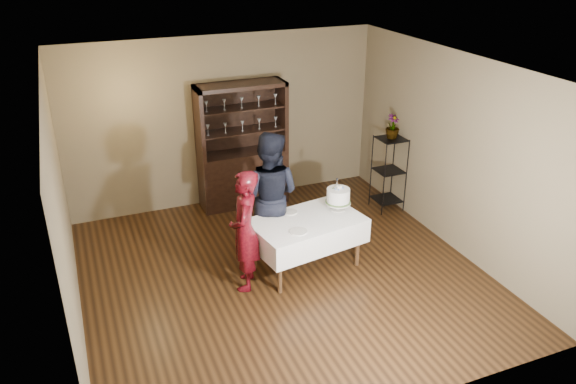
# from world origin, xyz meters

# --- Properties ---
(floor) EXTENTS (5.00, 5.00, 0.00)m
(floor) POSITION_xyz_m (0.00, 0.00, 0.00)
(floor) COLOR black
(floor) RESTS_ON ground
(ceiling) EXTENTS (5.00, 5.00, 0.00)m
(ceiling) POSITION_xyz_m (0.00, 0.00, 2.70)
(ceiling) COLOR silver
(ceiling) RESTS_ON back_wall
(back_wall) EXTENTS (5.00, 0.02, 2.70)m
(back_wall) POSITION_xyz_m (0.00, 2.50, 1.35)
(back_wall) COLOR brown
(back_wall) RESTS_ON floor
(wall_left) EXTENTS (0.02, 5.00, 2.70)m
(wall_left) POSITION_xyz_m (-2.50, 0.00, 1.35)
(wall_left) COLOR brown
(wall_left) RESTS_ON floor
(wall_right) EXTENTS (0.02, 5.00, 2.70)m
(wall_right) POSITION_xyz_m (2.50, 0.00, 1.35)
(wall_right) COLOR brown
(wall_right) RESTS_ON floor
(china_hutch) EXTENTS (1.40, 0.48, 2.00)m
(china_hutch) POSITION_xyz_m (0.20, 2.25, 0.66)
(china_hutch) COLOR black
(china_hutch) RESTS_ON floor
(plant_etagere) EXTENTS (0.42, 0.42, 1.20)m
(plant_etagere) POSITION_xyz_m (2.28, 1.20, 0.65)
(plant_etagere) COLOR black
(plant_etagere) RESTS_ON floor
(cake_table) EXTENTS (1.55, 1.10, 0.71)m
(cake_table) POSITION_xyz_m (0.36, 0.07, 0.54)
(cake_table) COLOR silver
(cake_table) RESTS_ON floor
(woman) EXTENTS (0.56, 0.67, 1.56)m
(woman) POSITION_xyz_m (-0.51, -0.04, 0.78)
(woman) COLOR #31040E
(woman) RESTS_ON floor
(man) EXTENTS (1.09, 1.04, 1.78)m
(man) POSITION_xyz_m (0.03, 0.58, 0.89)
(man) COLOR black
(man) RESTS_ON floor
(cake) EXTENTS (0.37, 0.37, 0.47)m
(cake) POSITION_xyz_m (0.86, 0.17, 0.90)
(cake) COLOR silver
(cake) RESTS_ON cake_table
(plate_near) EXTENTS (0.27, 0.27, 0.01)m
(plate_near) POSITION_xyz_m (0.13, -0.20, 0.72)
(plate_near) COLOR silver
(plate_near) RESTS_ON cake_table
(plate_far) EXTENTS (0.21, 0.21, 0.01)m
(plate_far) POSITION_xyz_m (0.24, 0.33, 0.72)
(plate_far) COLOR silver
(plate_far) RESTS_ON cake_table
(potted_plant) EXTENTS (0.28, 0.28, 0.37)m
(potted_plant) POSITION_xyz_m (2.29, 1.21, 1.37)
(potted_plant) COLOR #486831
(potted_plant) RESTS_ON plant_etagere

